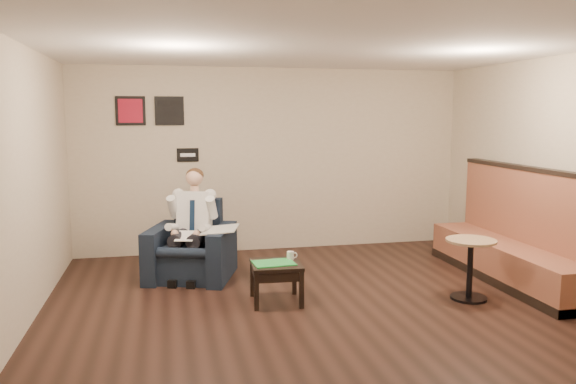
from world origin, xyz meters
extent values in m
plane|color=black|center=(0.00, 0.00, 0.00)|extent=(6.00, 6.00, 0.00)
cube|color=beige|center=(0.00, 3.00, 1.40)|extent=(6.00, 0.02, 2.80)
cube|color=beige|center=(0.00, -3.00, 1.40)|extent=(6.00, 0.02, 2.80)
cube|color=beige|center=(-3.00, 0.00, 1.40)|extent=(0.02, 6.00, 2.80)
cube|color=white|center=(0.00, 0.00, 2.80)|extent=(6.00, 6.00, 0.02)
cube|color=black|center=(-1.30, 2.98, 1.50)|extent=(0.32, 0.02, 0.20)
cube|color=#B4162E|center=(-2.10, 2.98, 2.15)|extent=(0.42, 0.03, 0.42)
cube|color=black|center=(-1.55, 2.98, 2.15)|extent=(0.42, 0.03, 0.42)
cube|color=black|center=(-1.34, 1.67, 0.49)|extent=(1.28, 1.28, 0.98)
cube|color=white|center=(-1.41, 1.45, 0.60)|extent=(0.29, 0.36, 0.01)
cube|color=silver|center=(-0.98, 1.44, 0.67)|extent=(0.55, 0.63, 0.01)
cube|color=black|center=(-0.45, 0.49, 0.23)|extent=(0.59, 0.59, 0.45)
cube|color=green|center=(-0.49, 0.47, 0.46)|extent=(0.47, 0.35, 0.01)
cylinder|color=white|center=(-0.27, 0.60, 0.50)|extent=(0.09, 0.09, 0.10)
cube|color=black|center=(-0.39, 0.65, 0.46)|extent=(0.15, 0.10, 0.01)
cube|color=brown|center=(2.59, 0.70, 0.71)|extent=(0.66, 2.78, 1.42)
cylinder|color=#A48159|center=(1.72, 0.12, 0.35)|extent=(0.66, 0.66, 0.70)
camera|label=1|loc=(-1.64, -5.49, 2.09)|focal=35.00mm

